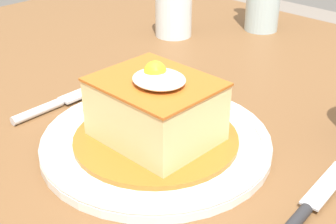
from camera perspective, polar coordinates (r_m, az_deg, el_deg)
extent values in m
cube|color=brown|center=(0.64, 0.36, -2.18)|extent=(1.26, 1.03, 0.04)
cylinder|color=brown|center=(1.43, -3.64, -0.86)|extent=(0.07, 0.07, 0.70)
cylinder|color=white|center=(0.56, -1.42, -3.84)|extent=(0.27, 0.27, 0.01)
torus|color=white|center=(0.56, -1.43, -3.19)|extent=(0.27, 0.27, 0.01)
cylinder|color=#B75B1E|center=(0.56, -1.43, -3.14)|extent=(0.19, 0.19, 0.01)
cube|color=#E5C684|center=(0.54, -1.48, 0.19)|extent=(0.13, 0.11, 0.07)
cube|color=#B75B1E|center=(0.52, -1.52, 3.59)|extent=(0.13, 0.11, 0.00)
ellipsoid|color=white|center=(0.51, -1.08, 3.93)|extent=(0.06, 0.05, 0.01)
sphere|color=yellow|center=(0.52, -1.54, 4.74)|extent=(0.03, 0.03, 0.03)
cylinder|color=silver|center=(0.65, -15.19, 0.09)|extent=(0.01, 0.08, 0.01)
cube|color=silver|center=(0.68, -10.73, 1.97)|extent=(0.02, 0.05, 0.00)
cylinder|color=silver|center=(0.69, -8.70, 2.46)|extent=(0.00, 0.03, 0.00)
cylinder|color=silver|center=(0.70, -9.12, 2.65)|extent=(0.00, 0.03, 0.00)
cylinder|color=silver|center=(0.70, -9.53, 2.84)|extent=(0.00, 0.03, 0.00)
cube|color=silver|center=(0.52, 18.19, -8.36)|extent=(0.03, 0.09, 0.00)
cylinder|color=gold|center=(0.91, 0.66, 10.81)|extent=(0.06, 0.06, 0.06)
cylinder|color=silver|center=(0.91, 0.67, 12.23)|extent=(0.07, 0.07, 0.10)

